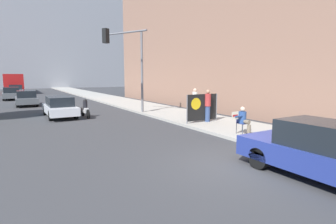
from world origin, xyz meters
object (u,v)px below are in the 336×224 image
object	(u,v)px
parked_car_curbside	(322,151)
seated_protester	(243,119)
protest_banner	(202,107)
traffic_light_pole	(130,57)
car_on_road_midblock	(26,98)
motorcycle_on_road	(85,109)
car_on_road_nearest	(60,107)
car_on_road_far_lane	(16,90)
pedestrian_behind	(195,101)
city_bus_on_road	(13,82)
car_on_road_distant	(11,93)
jogger_on_sidewalk	(208,105)

from	to	relation	value
parked_car_curbside	seated_protester	bearing A→B (deg)	66.97
protest_banner	traffic_light_pole	size ratio (longest dim) A/B	0.38
car_on_road_midblock	motorcycle_on_road	size ratio (longest dim) A/B	2.01
car_on_road_nearest	traffic_light_pole	bearing A→B (deg)	-28.03
car_on_road_far_lane	parked_car_curbside	bearing A→B (deg)	-80.82
traffic_light_pole	car_on_road_far_lane	xyz separation A→B (m)	(-6.29, 26.16, -3.24)
seated_protester	pedestrian_behind	size ratio (longest dim) A/B	0.69
traffic_light_pole	motorcycle_on_road	xyz separation A→B (m)	(-2.74, 1.16, -3.46)
motorcycle_on_road	car_on_road_midblock	bearing A→B (deg)	106.75
car_on_road_nearest	car_on_road_far_lane	distance (m)	24.04
car_on_road_nearest	city_bus_on_road	size ratio (longest dim) A/B	0.37
pedestrian_behind	car_on_road_far_lane	size ratio (longest dim) A/B	0.43
pedestrian_behind	city_bus_on_road	xyz separation A→B (m)	(-10.06, 35.93, 0.71)
car_on_road_distant	car_on_road_far_lane	bearing A→B (deg)	85.51
car_on_road_far_lane	motorcycle_on_road	bearing A→B (deg)	-81.92
jogger_on_sidewalk	car_on_road_nearest	distance (m)	9.85
protest_banner	car_on_road_far_lane	world-z (taller)	protest_banner
car_on_road_midblock	jogger_on_sidewalk	bearing A→B (deg)	-62.41
car_on_road_far_lane	car_on_road_nearest	bearing A→B (deg)	-84.90
protest_banner	seated_protester	bearing A→B (deg)	-96.06
car_on_road_distant	city_bus_on_road	world-z (taller)	city_bus_on_road
jogger_on_sidewalk	protest_banner	xyz separation A→B (m)	(-0.35, 0.06, -0.10)
car_on_road_distant	motorcycle_on_road	size ratio (longest dim) A/B	2.10
traffic_light_pole	motorcycle_on_road	distance (m)	4.56
seated_protester	car_on_road_midblock	size ratio (longest dim) A/B	0.29
pedestrian_behind	car_on_road_nearest	bearing A→B (deg)	-143.12
seated_protester	motorcycle_on_road	bearing A→B (deg)	136.20
car_on_road_distant	motorcycle_on_road	distance (m)	18.34
motorcycle_on_road	parked_car_curbside	bearing A→B (deg)	-78.87
seated_protester	car_on_road_far_lane	bearing A→B (deg)	123.37
car_on_road_nearest	car_on_road_midblock	distance (m)	8.90
city_bus_on_road	jogger_on_sidewalk	bearing A→B (deg)	-76.74
jogger_on_sidewalk	traffic_light_pole	world-z (taller)	traffic_light_pole
seated_protester	parked_car_curbside	distance (m)	4.87
car_on_road_midblock	car_on_road_far_lane	world-z (taller)	car_on_road_far_lane
car_on_road_midblock	car_on_road_distant	bearing A→B (deg)	98.15
car_on_road_distant	motorcycle_on_road	world-z (taller)	car_on_road_distant
jogger_on_sidewalk	city_bus_on_road	size ratio (longest dim) A/B	0.15
pedestrian_behind	traffic_light_pole	size ratio (longest dim) A/B	0.31
car_on_road_distant	car_on_road_far_lane	distance (m)	7.15
jogger_on_sidewalk	car_on_road_midblock	distance (m)	17.95
car_on_road_midblock	car_on_road_far_lane	distance (m)	15.19
seated_protester	car_on_road_nearest	distance (m)	12.11
jogger_on_sidewalk	car_on_road_far_lane	bearing A→B (deg)	-61.86
seated_protester	car_on_road_far_lane	distance (m)	35.39
seated_protester	city_bus_on_road	bearing A→B (deg)	121.27
pedestrian_behind	seated_protester	bearing A→B (deg)	-38.68
pedestrian_behind	traffic_light_pole	distance (m)	5.24
car_on_road_far_lane	pedestrian_behind	bearing A→B (deg)	-70.87
jogger_on_sidewalk	pedestrian_behind	xyz separation A→B (m)	(1.00, 2.53, -0.03)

